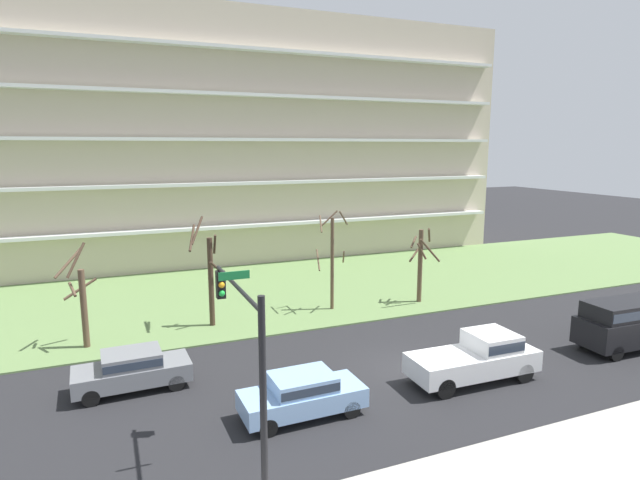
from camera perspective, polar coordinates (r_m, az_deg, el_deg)
ground at (r=23.43m, az=9.36°, el=-13.77°), size 160.00×160.00×0.00m
sidewalk_curb_near at (r=17.95m, az=24.04°, el=-22.30°), size 80.00×4.00×0.15m
grass_lawn_strip at (r=35.36m, az=-2.70°, el=-5.27°), size 80.00×16.00×0.08m
apartment_building at (r=47.03m, az=-8.50°, el=10.72°), size 44.76×11.99×19.97m
tree_far_left at (r=27.04m, az=-24.62°, el=-6.01°), size 1.83×1.77×5.03m
tree_left at (r=27.96m, az=-12.02°, el=-3.71°), size 1.80×1.79×5.84m
tree_center at (r=30.07m, az=1.30°, el=-2.02°), size 2.06×2.05×5.96m
tree_right at (r=32.15m, az=10.96°, el=-2.39°), size 1.67×1.69×4.73m
van_black_near_left at (r=28.81m, az=30.81°, el=-7.54°), size 5.26×2.17×2.36m
sedan_gray_center_left at (r=22.31m, az=-19.85°, el=-13.08°), size 4.45×1.93×1.57m
pickup_white_center_right at (r=22.71m, az=16.86°, el=-12.09°), size 5.44×2.12×1.95m
sedan_blue_near_right at (r=19.19m, az=-1.94°, el=-16.39°), size 4.43×1.88×1.57m
traffic_signal_mast at (r=14.64m, az=-8.25°, el=-11.36°), size 0.90×5.11×5.99m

